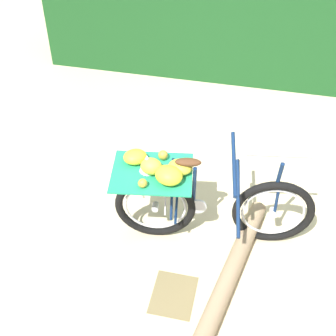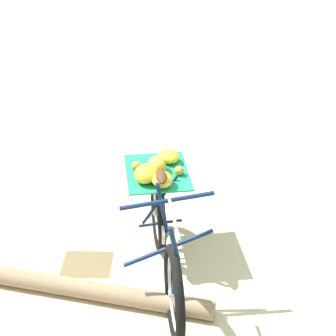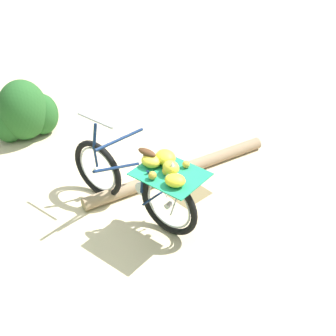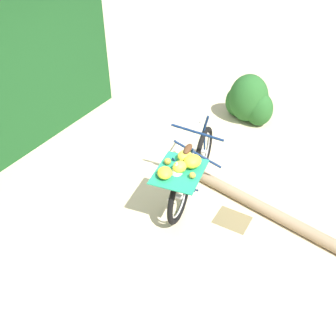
% 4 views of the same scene
% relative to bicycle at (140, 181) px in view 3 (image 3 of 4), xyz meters
% --- Properties ---
extents(ground_plane, '(60.00, 60.00, 0.00)m').
position_rel_bicycle_xyz_m(ground_plane, '(0.27, -0.31, -0.50)').
color(ground_plane, beige).
extents(bicycle, '(0.78, 1.80, 1.03)m').
position_rel_bicycle_xyz_m(bicycle, '(0.00, 0.00, 0.00)').
color(bicycle, black).
rests_on(bicycle, ground_plane).
extents(fallen_log, '(2.55, 0.66, 0.16)m').
position_rel_bicycle_xyz_m(fallen_log, '(-0.84, -0.28, -0.42)').
color(fallen_log, '#937A5B').
rests_on(fallen_log, ground_plane).
extents(shrub_cluster, '(0.92, 0.63, 0.87)m').
position_rel_bicycle_xyz_m(shrub_cluster, '(0.07, -2.42, -0.12)').
color(shrub_cluster, '#235623').
rests_on(shrub_cluster, ground_plane).
extents(leaf_litter_patch, '(0.44, 0.36, 0.01)m').
position_rel_bicycle_xyz_m(leaf_litter_patch, '(-0.69, 0.08, -0.50)').
color(leaf_litter_patch, olive).
rests_on(leaf_litter_patch, ground_plane).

